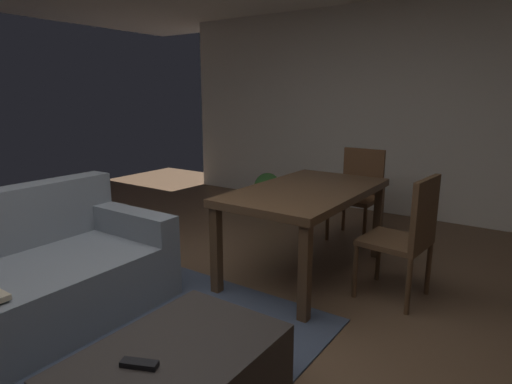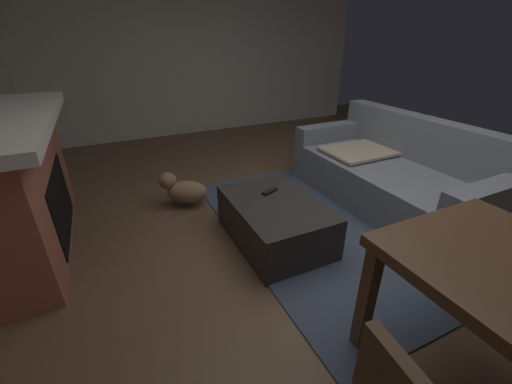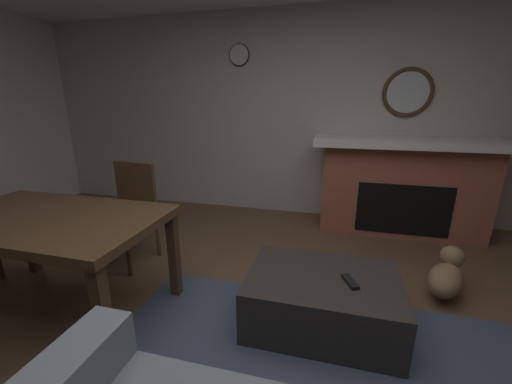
# 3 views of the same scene
# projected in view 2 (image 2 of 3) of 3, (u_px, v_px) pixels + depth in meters

# --- Properties ---
(floor) EXTENTS (9.30, 9.30, 0.00)m
(floor) POSITION_uv_depth(u_px,v_px,m) (340.00, 241.00, 2.74)
(floor) COLOR brown
(wall_left) EXTENTS (0.12, 5.90, 2.57)m
(wall_left) POSITION_uv_depth(u_px,v_px,m) (200.00, 54.00, 5.29)
(wall_left) COLOR beige
(wall_left) RESTS_ON ground
(area_rug) EXTENTS (2.60, 2.00, 0.01)m
(area_rug) POSITION_uv_depth(u_px,v_px,m) (338.00, 221.00, 3.03)
(area_rug) COLOR #3D475B
(area_rug) RESTS_ON ground
(fireplace) EXTENTS (1.98, 0.76, 1.09)m
(fireplace) POSITION_uv_depth(u_px,v_px,m) (11.00, 187.00, 2.43)
(fireplace) COLOR #9E5642
(fireplace) RESTS_ON ground
(couch) EXTENTS (2.08, 0.98, 0.86)m
(couch) POSITION_uv_depth(u_px,v_px,m) (393.00, 175.00, 3.26)
(couch) COLOR slate
(couch) RESTS_ON ground
(ottoman_coffee_table) EXTENTS (0.98, 0.67, 0.37)m
(ottoman_coffee_table) POSITION_uv_depth(u_px,v_px,m) (275.00, 221.00, 2.69)
(ottoman_coffee_table) COLOR #2D2826
(ottoman_coffee_table) RESTS_ON ground
(tv_remote) EXTENTS (0.11, 0.17, 0.02)m
(tv_remote) POSITION_uv_depth(u_px,v_px,m) (270.00, 191.00, 2.75)
(tv_remote) COLOR black
(tv_remote) RESTS_ON ottoman_coffee_table
(small_dog) EXTENTS (0.38, 0.48, 0.33)m
(small_dog) POSITION_uv_depth(u_px,v_px,m) (184.00, 190.00, 3.21)
(small_dog) COLOR #8C6B4C
(small_dog) RESTS_ON ground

